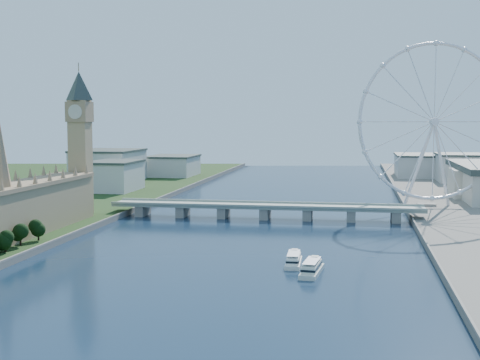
# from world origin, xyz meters

# --- Properties ---
(parliament_range) EXTENTS (24.00, 200.00, 70.00)m
(parliament_range) POSITION_xyz_m (-128.00, 170.00, 18.48)
(parliament_range) COLOR tan
(parliament_range) RESTS_ON ground
(big_ben) EXTENTS (20.02, 20.02, 110.00)m
(big_ben) POSITION_xyz_m (-128.00, 278.00, 66.57)
(big_ben) COLOR tan
(big_ben) RESTS_ON ground
(westminster_bridge) EXTENTS (220.00, 22.00, 9.50)m
(westminster_bridge) POSITION_xyz_m (0.00, 300.00, 6.63)
(westminster_bridge) COLOR gray
(westminster_bridge) RESTS_ON ground
(london_eye) EXTENTS (113.60, 39.12, 124.30)m
(london_eye) POSITION_xyz_m (119.98, 355.08, 67.52)
(london_eye) COLOR silver
(london_eye) RESTS_ON ground
(city_skyline) EXTENTS (505.00, 280.00, 32.00)m
(city_skyline) POSITION_xyz_m (39.22, 560.08, 16.96)
(city_skyline) COLOR beige
(city_skyline) RESTS_ON ground
(tour_boat_near) EXTENTS (8.24, 29.13, 6.38)m
(tour_boat_near) POSITION_xyz_m (33.47, 152.67, 0.00)
(tour_boat_near) COLOR white
(tour_boat_near) RESTS_ON ground
(tour_boat_far) EXTENTS (10.76, 31.05, 6.73)m
(tour_boat_far) POSITION_xyz_m (43.28, 135.49, 0.00)
(tour_boat_far) COLOR silver
(tour_boat_far) RESTS_ON ground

